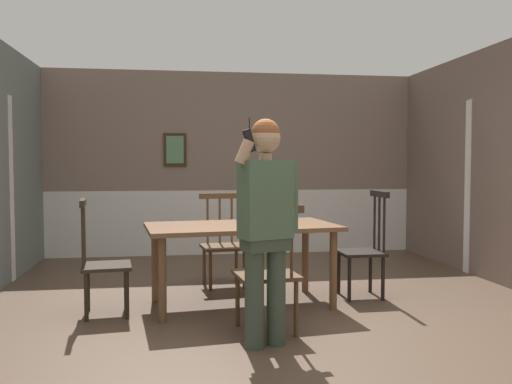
{
  "coord_description": "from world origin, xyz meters",
  "views": [
    {
      "loc": [
        -0.83,
        -4.39,
        1.33
      ],
      "look_at": [
        -0.21,
        -0.22,
        1.11
      ],
      "focal_mm": 37.82,
      "sensor_mm": 36.0,
      "label": 1
    }
  ],
  "objects_px": {
    "chair_opposite_corner": "(364,248)",
    "chair_by_doorway": "(223,243)",
    "chair_at_table_head": "(267,272)",
    "chair_near_window": "(102,262)",
    "person_figure": "(266,218)",
    "dining_table": "(242,234)"
  },
  "relations": [
    {
      "from": "person_figure",
      "to": "chair_at_table_head",
      "type": "bearing_deg",
      "value": -121.52
    },
    {
      "from": "dining_table",
      "to": "chair_near_window",
      "type": "relative_size",
      "value": 1.8
    },
    {
      "from": "chair_near_window",
      "to": "chair_opposite_corner",
      "type": "bearing_deg",
      "value": 90.02
    },
    {
      "from": "chair_near_window",
      "to": "chair_by_doorway",
      "type": "xyz_separation_m",
      "value": [
        1.15,
        1.0,
        -0.0
      ]
    },
    {
      "from": "chair_at_table_head",
      "to": "person_figure",
      "type": "relative_size",
      "value": 0.62
    },
    {
      "from": "chair_near_window",
      "to": "chair_by_doorway",
      "type": "height_order",
      "value": "chair_near_window"
    },
    {
      "from": "dining_table",
      "to": "chair_opposite_corner",
      "type": "relative_size",
      "value": 1.74
    },
    {
      "from": "chair_opposite_corner",
      "to": "chair_by_doorway",
      "type": "bearing_deg",
      "value": 62.38
    },
    {
      "from": "dining_table",
      "to": "person_figure",
      "type": "bearing_deg",
      "value": -87.88
    },
    {
      "from": "dining_table",
      "to": "chair_near_window",
      "type": "distance_m",
      "value": 1.28
    },
    {
      "from": "chair_by_doorway",
      "to": "person_figure",
      "type": "relative_size",
      "value": 0.61
    },
    {
      "from": "chair_at_table_head",
      "to": "chair_opposite_corner",
      "type": "bearing_deg",
      "value": 34.24
    },
    {
      "from": "chair_by_doorway",
      "to": "chair_opposite_corner",
      "type": "bearing_deg",
      "value": 145.37
    },
    {
      "from": "chair_by_doorway",
      "to": "chair_near_window",
      "type": "bearing_deg",
      "value": 33.75
    },
    {
      "from": "chair_by_doorway",
      "to": "person_figure",
      "type": "bearing_deg",
      "value": 86.89
    },
    {
      "from": "dining_table",
      "to": "chair_at_table_head",
      "type": "height_order",
      "value": "chair_at_table_head"
    },
    {
      "from": "chair_by_doorway",
      "to": "dining_table",
      "type": "bearing_deg",
      "value": 89.64
    },
    {
      "from": "chair_at_table_head",
      "to": "chair_by_doorway",
      "type": "bearing_deg",
      "value": 90.29
    },
    {
      "from": "chair_opposite_corner",
      "to": "person_figure",
      "type": "xyz_separation_m",
      "value": [
        -1.21,
        -1.3,
        0.45
      ]
    },
    {
      "from": "chair_opposite_corner",
      "to": "chair_at_table_head",
      "type": "bearing_deg",
      "value": 130.59
    },
    {
      "from": "chair_by_doorway",
      "to": "chair_opposite_corner",
      "type": "height_order",
      "value": "chair_opposite_corner"
    },
    {
      "from": "chair_by_doorway",
      "to": "person_figure",
      "type": "height_order",
      "value": "person_figure"
    }
  ]
}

